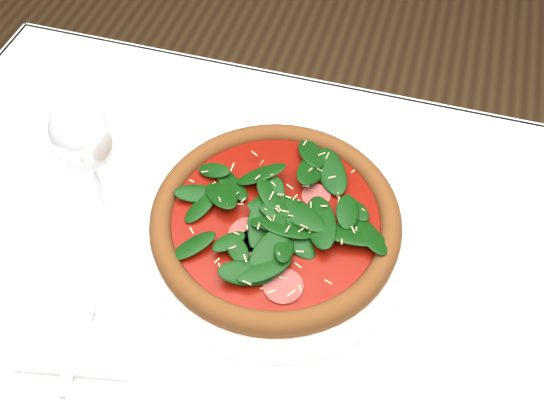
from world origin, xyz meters
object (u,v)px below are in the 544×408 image
(pizza, at_px, (276,216))
(napkin, at_px, (78,350))
(plate, at_px, (276,226))
(wine_glass, at_px, (82,139))

(pizza, xyz_separation_m, napkin, (-0.18, -0.24, -0.03))
(pizza, bearing_deg, plate, -75.96)
(plate, bearing_deg, wine_glass, -173.74)
(plate, distance_m, napkin, 0.30)
(plate, xyz_separation_m, wine_glass, (-0.24, -0.03, 0.13))
(plate, distance_m, wine_glass, 0.28)
(plate, relative_size, napkin, 2.87)
(wine_glass, height_order, napkin, wine_glass)
(wine_glass, relative_size, napkin, 1.41)
(wine_glass, xyz_separation_m, napkin, (0.07, -0.21, -0.13))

